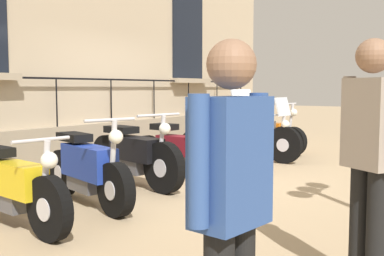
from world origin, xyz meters
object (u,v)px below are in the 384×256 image
object	(u,v)px
motorcycle_silver	(250,136)
motorcycle_orange	(264,135)
motorcycle_maroon	(178,150)
motorcycle_yellow	(11,187)
motorcycle_red	(217,143)
motorcycle_blue	(88,171)
motorcycle_black	(135,156)
pedestrian_walking	(370,150)
pedestrian_standing	(230,201)

from	to	relation	value
motorcycle_silver	motorcycle_orange	bearing A→B (deg)	100.29
motorcycle_maroon	motorcycle_silver	distance (m)	2.22
motorcycle_yellow	motorcycle_orange	world-z (taller)	motorcycle_orange
motorcycle_yellow	motorcycle_red	world-z (taller)	motorcycle_red
motorcycle_orange	motorcycle_yellow	bearing A→B (deg)	-88.17
motorcycle_blue	motorcycle_silver	size ratio (longest dim) A/B	0.87
motorcycle_black	motorcycle_orange	world-z (taller)	motorcycle_orange
motorcycle_black	motorcycle_silver	xyz separation A→B (m)	(0.23, 3.19, 0.03)
motorcycle_yellow	motorcycle_blue	world-z (taller)	motorcycle_blue
motorcycle_blue	pedestrian_walking	size ratio (longest dim) A/B	1.10
pedestrian_standing	pedestrian_walking	xyz separation A→B (m)	(0.24, 1.53, 0.08)
motorcycle_orange	pedestrian_walking	xyz separation A→B (m)	(3.65, -5.98, 0.61)
motorcycle_blue	pedestrian_walking	xyz separation A→B (m)	(3.44, -0.58, 0.58)
motorcycle_orange	motorcycle_maroon	bearing A→B (deg)	-89.51
motorcycle_black	motorcycle_orange	distance (m)	4.24
motorcycle_yellow	pedestrian_standing	world-z (taller)	pedestrian_standing
pedestrian_walking	motorcycle_maroon	bearing A→B (deg)	143.17
pedestrian_walking	motorcycle_blue	bearing A→B (deg)	170.36
motorcycle_blue	motorcycle_silver	bearing A→B (deg)	90.29
motorcycle_maroon	motorcycle_red	xyz separation A→B (m)	(0.07, 1.12, 0.02)
pedestrian_standing	motorcycle_maroon	bearing A→B (deg)	128.57
motorcycle_blue	motorcycle_black	size ratio (longest dim) A/B	0.97
motorcycle_blue	motorcycle_black	bearing A→B (deg)	102.42
motorcycle_silver	pedestrian_standing	size ratio (longest dim) A/B	1.36
motorcycle_silver	pedestrian_walking	world-z (taller)	pedestrian_walking
pedestrian_standing	motorcycle_black	bearing A→B (deg)	136.56
motorcycle_yellow	motorcycle_silver	bearing A→B (deg)	90.16
motorcycle_red	motorcycle_blue	bearing A→B (deg)	-88.01
motorcycle_yellow	pedestrian_walking	bearing A→B (deg)	7.81
motorcycle_orange	motorcycle_red	bearing A→B (deg)	-87.34
motorcycle_maroon	motorcycle_red	size ratio (longest dim) A/B	1.00
motorcycle_black	pedestrian_walking	bearing A→B (deg)	-25.22
motorcycle_black	motorcycle_silver	distance (m)	3.20
motorcycle_red	motorcycle_orange	world-z (taller)	motorcycle_red
pedestrian_walking	motorcycle_orange	bearing A→B (deg)	121.42
motorcycle_orange	pedestrian_standing	world-z (taller)	pedestrian_standing
pedestrian_standing	pedestrian_walking	size ratio (longest dim) A/B	0.93
motorcycle_yellow	pedestrian_standing	distance (m)	3.42
motorcycle_black	pedestrian_standing	size ratio (longest dim) A/B	1.21
motorcycle_yellow	pedestrian_walking	world-z (taller)	pedestrian_walking
motorcycle_red	pedestrian_standing	bearing A→B (deg)	-58.28
motorcycle_silver	pedestrian_standing	distance (m)	7.24
motorcycle_blue	pedestrian_standing	world-z (taller)	pedestrian_standing
motorcycle_blue	motorcycle_yellow	bearing A→B (deg)	-90.39
motorcycle_silver	pedestrian_walking	distance (m)	6.05
pedestrian_standing	motorcycle_silver	bearing A→B (deg)	116.52
motorcycle_yellow	motorcycle_red	xyz separation A→B (m)	(-0.11, 4.30, 0.03)
motorcycle_yellow	motorcycle_blue	distance (m)	1.06
motorcycle_red	motorcycle_orange	size ratio (longest dim) A/B	0.94
motorcycle_yellow	motorcycle_maroon	distance (m)	3.19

